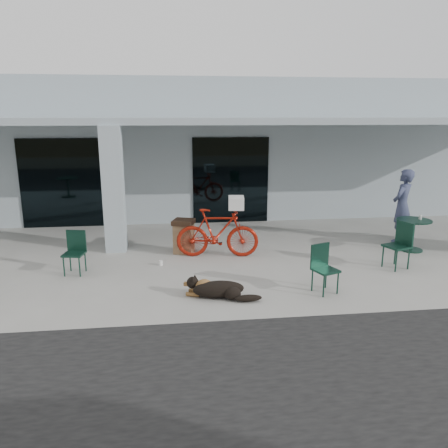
{
  "coord_description": "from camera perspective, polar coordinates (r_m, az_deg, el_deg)",
  "views": [
    {
      "loc": [
        -0.07,
        -8.64,
        3.35
      ],
      "look_at": [
        1.07,
        0.73,
        1.0
      ],
      "focal_mm": 35.0,
      "sensor_mm": 36.0,
      "label": 1
    }
  ],
  "objects": [
    {
      "name": "cafe_chair_near",
      "position": [
        9.96,
        -19.01,
        -3.64
      ],
      "size": [
        0.5,
        0.53,
        0.93
      ],
      "primitive_type": null,
      "rotation": [
        0.0,
        0.0,
        -0.18
      ],
      "color": "#13382B",
      "rests_on": "ground"
    },
    {
      "name": "person",
      "position": [
        12.69,
        22.25,
        2.21
      ],
      "size": [
        0.86,
        0.82,
        1.98
      ],
      "primitive_type": "imported",
      "rotation": [
        0.0,
        0.0,
        3.82
      ],
      "color": "#383F5F",
      "rests_on": "ground"
    },
    {
      "name": "cup_near_dog",
      "position": [
        10.17,
        -8.27,
        -5.06
      ],
      "size": [
        0.1,
        0.1,
        0.11
      ],
      "primitive_type": "cylinder",
      "rotation": [
        0.0,
        0.0,
        -0.1
      ],
      "color": "white",
      "rests_on": "ground"
    },
    {
      "name": "storefront_glass_left",
      "position": [
        14.12,
        -19.74,
        5.02
      ],
      "size": [
        2.8,
        0.06,
        2.7
      ],
      "primitive_type": "cube",
      "color": "black",
      "rests_on": "ground"
    },
    {
      "name": "dog",
      "position": [
        8.31,
        -0.72,
        -8.38
      ],
      "size": [
        1.18,
        0.74,
        0.37
      ],
      "primitive_type": null,
      "rotation": [
        0.0,
        0.0,
        -0.35
      ],
      "color": "black",
      "rests_on": "ground"
    },
    {
      "name": "cup_on_table",
      "position": [
        12.07,
        24.26,
        0.82
      ],
      "size": [
        0.1,
        0.1,
        0.11
      ],
      "primitive_type": "cylinder",
      "rotation": [
        0.0,
        0.0,
        -0.41
      ],
      "color": "white",
      "rests_on": "cafe_table_far"
    },
    {
      "name": "storefront_glass_right",
      "position": [
        13.9,
        0.88,
        5.71
      ],
      "size": [
        2.4,
        0.06,
        2.7
      ],
      "primitive_type": "cube",
      "color": "black",
      "rests_on": "ground"
    },
    {
      "name": "bicycle",
      "position": [
        10.53,
        -0.87,
        -1.17
      ],
      "size": [
        2.04,
        0.81,
        1.19
      ],
      "primitive_type": "imported",
      "rotation": [
        0.0,
        0.0,
        1.44
      ],
      "color": "#A21C0D",
      "rests_on": "ground"
    },
    {
      "name": "building",
      "position": [
        17.18,
        -6.79,
        10.22
      ],
      "size": [
        22.0,
        7.0,
        4.5
      ],
      "primitive_type": "cube",
      "color": "#A1AFB6",
      "rests_on": "ground"
    },
    {
      "name": "cafe_table_far",
      "position": [
        12.06,
        23.4,
        -1.34
      ],
      "size": [
        1.13,
        1.13,
        0.81
      ],
      "primitive_type": null,
      "rotation": [
        0.0,
        0.0,
        -0.41
      ],
      "color": "#13382B",
      "rests_on": "ground"
    },
    {
      "name": "laundry_basket",
      "position": [
        10.36,
        1.6,
        2.79
      ],
      "size": [
        0.42,
        0.53,
        0.29
      ],
      "primitive_type": "cube",
      "rotation": [
        0.0,
        0.0,
        1.44
      ],
      "color": "white",
      "rests_on": "bicycle"
    },
    {
      "name": "overhang",
      "position": [
        12.24,
        -6.79,
        13.23
      ],
      "size": [
        22.0,
        2.8,
        0.18
      ],
      "primitive_type": "cube",
      "color": "#A1AFB6",
      "rests_on": "column"
    },
    {
      "name": "cafe_chair_far_b",
      "position": [
        10.49,
        21.64,
        -2.64
      ],
      "size": [
        0.65,
        0.62,
        1.05
      ],
      "primitive_type": null,
      "rotation": [
        0.0,
        0.0,
        -1.23
      ],
      "color": "#13382B",
      "rests_on": "ground"
    },
    {
      "name": "column",
      "position": [
        11.18,
        -14.23,
        4.34
      ],
      "size": [
        0.5,
        0.5,
        3.12
      ],
      "primitive_type": "cube",
      "color": "#A1AFB6",
      "rests_on": "ground"
    },
    {
      "name": "cafe_chair_far_a",
      "position": [
        8.67,
        13.13,
        -5.81
      ],
      "size": [
        0.56,
        0.58,
        0.94
      ],
      "primitive_type": null,
      "rotation": [
        0.0,
        0.0,
        0.36
      ],
      "color": "#13382B",
      "rests_on": "ground"
    },
    {
      "name": "trash_receptacle",
      "position": [
        10.93,
        -5.27,
        -1.61
      ],
      "size": [
        0.62,
        0.62,
        0.85
      ],
      "primitive_type": null,
      "rotation": [
        0.0,
        0.0,
        -0.31
      ],
      "color": "brown",
      "rests_on": "ground"
    },
    {
      "name": "ground",
      "position": [
        9.27,
        -6.09,
        -7.29
      ],
      "size": [
        80.0,
        80.0,
        0.0
      ],
      "primitive_type": "plane",
      "color": "#A7A69E",
      "rests_on": "ground"
    }
  ]
}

